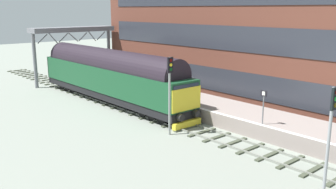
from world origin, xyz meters
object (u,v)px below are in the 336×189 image
(signal_post_near, at_px, (331,127))
(platform_number_sign, at_px, (263,102))
(diesel_locomotive, at_px, (109,74))
(signal_post_mid, at_px, (170,86))

(signal_post_near, bearing_deg, platform_number_sign, 58.06)
(diesel_locomotive, bearing_deg, signal_post_near, -95.10)
(signal_post_near, distance_m, signal_post_mid, 10.45)
(signal_post_near, distance_m, platform_number_sign, 7.03)
(diesel_locomotive, relative_size, signal_post_near, 4.10)
(signal_post_mid, bearing_deg, platform_number_sign, -50.58)
(diesel_locomotive, xyz_separation_m, signal_post_near, (-1.82, -20.43, 0.58))
(diesel_locomotive, relative_size, platform_number_sign, 9.14)
(diesel_locomotive, distance_m, signal_post_mid, 10.17)
(signal_post_near, xyz_separation_m, signal_post_mid, (0.00, 10.44, 0.16))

